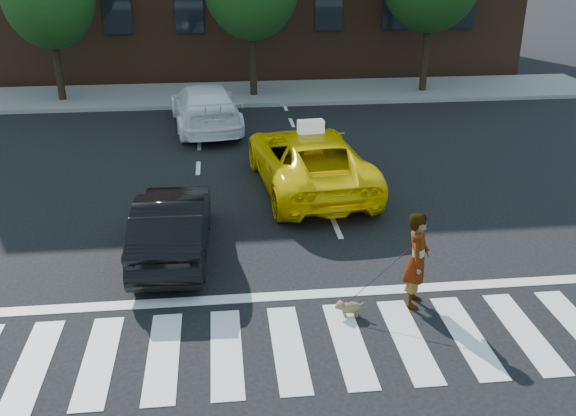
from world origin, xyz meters
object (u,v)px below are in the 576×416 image
Objects in this scene: white_suv at (205,107)px; dog at (348,307)px; black_sedan at (172,224)px; woman at (417,260)px; taxi at (309,159)px.

dog is at bearing 95.00° from white_suv.
woman is (4.41, -2.48, 0.23)m from black_sedan.
black_sedan is 7.76× the size of dog.
taxi is 6.00m from woman.
black_sedan is at bearing 140.15° from dog.
woman is at bearing 13.52° from dog.
white_suv is (0.60, 9.30, 0.09)m from black_sedan.
white_suv reaches higher than black_sedan.
dog is (3.15, -2.75, -0.49)m from black_sedan.
woman reaches higher than taxi.
taxi reaches higher than dog.
white_suv is (-2.73, 5.88, -0.03)m from taxi.
taxi is at bearing 107.92° from white_suv.
white_suv is at bearing 103.21° from dog.
black_sedan is 9.32m from white_suv.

